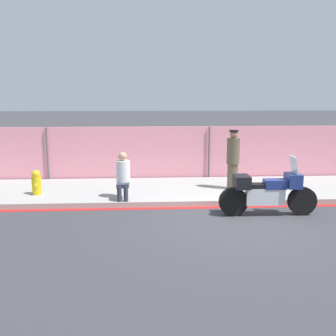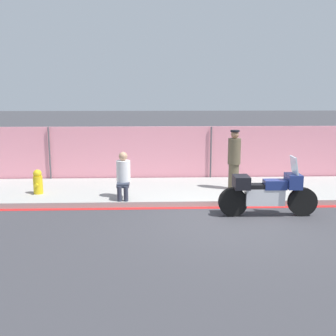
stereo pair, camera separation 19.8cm
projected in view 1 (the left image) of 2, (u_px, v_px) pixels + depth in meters
ground_plane at (238, 222)px, 9.00m from camera, size 120.00×120.00×0.00m
sidewalk at (216, 190)px, 11.68m from camera, size 39.13×2.98×0.15m
curb_paint_stripe at (227, 207)px, 10.14m from camera, size 39.13×0.18×0.01m
storefront_fence at (208, 154)px, 13.07m from camera, size 37.17×0.17×1.83m
motorcycle at (267, 192)px, 9.37m from camera, size 2.36×0.53×1.44m
officer_standing at (233, 159)px, 11.36m from camera, size 0.37×0.37×1.72m
person_seated_on_curb at (123, 173)px, 10.36m from camera, size 0.37×0.64×1.23m
fire_hydrant at (36, 182)px, 10.82m from camera, size 0.26×0.32×0.68m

